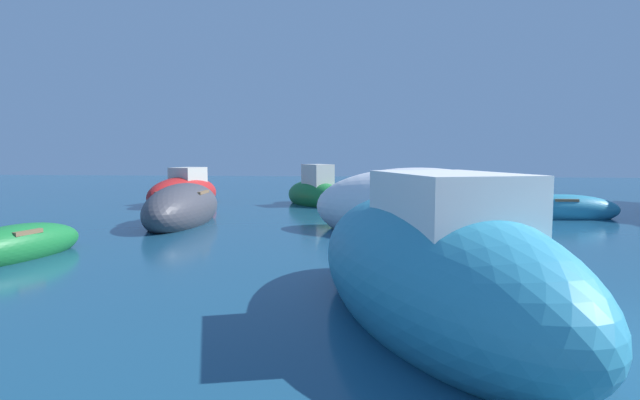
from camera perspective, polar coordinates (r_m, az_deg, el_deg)
The scene contains 7 objects.
moored_boat_0 at distance 15.45m, azimuth -15.16°, elevation -0.94°, with size 2.00×5.07×1.50m.
moored_boat_2 at distance 6.46m, azimuth 12.34°, elevation -7.72°, with size 3.90×6.15×2.27m.
moored_boat_3 at distance 13.28m, azimuth 11.19°, elevation -1.06°, with size 6.23×4.12×2.17m.
moored_boat_4 at distance 17.71m, azimuth 25.56°, elevation -0.98°, with size 3.49×1.10×0.97m.
moored_boat_6 at distance 11.49m, azimuth -31.05°, elevation -4.50°, with size 1.57×3.21×0.86m.
moored_boat_7 at distance 20.11m, azimuth -0.62°, elevation 0.74°, with size 3.18×3.50×1.89m.
moored_boat_9 at distance 20.82m, azimuth -15.04°, elevation 0.74°, with size 2.57×4.31×1.80m.
Camera 1 is at (-3.93, -4.66, 2.04)m, focal length 28.45 mm.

